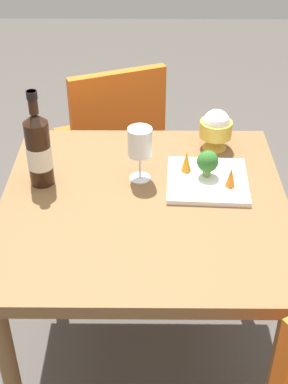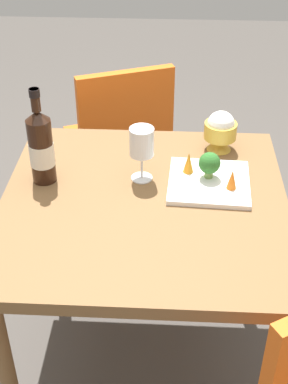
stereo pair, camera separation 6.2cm
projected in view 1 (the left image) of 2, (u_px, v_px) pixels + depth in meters
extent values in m
plane|color=#4C4742|center=(144.00, 355.00, 2.05)|extent=(8.00, 8.00, 0.00)
cube|color=brown|center=(144.00, 205.00, 1.65)|extent=(0.86, 0.86, 0.04)
cylinder|color=brown|center=(238.00, 223.00, 2.16)|extent=(0.05, 0.05, 0.68)
cylinder|color=brown|center=(51.00, 222.00, 2.16)|extent=(0.05, 0.05, 0.68)
cylinder|color=brown|center=(13.00, 384.00, 1.56)|extent=(0.05, 0.05, 0.68)
cube|color=orange|center=(107.00, 142.00, 2.48)|extent=(0.52, 0.52, 0.02)
cube|color=orange|center=(119.00, 118.00, 2.23)|extent=(0.39, 0.19, 0.40)
cylinder|color=black|center=(65.00, 172.00, 2.69)|extent=(0.03, 0.03, 0.43)
cylinder|color=black|center=(130.00, 159.00, 2.79)|extent=(0.03, 0.03, 0.43)
cylinder|color=black|center=(85.00, 211.00, 2.43)|extent=(0.03, 0.03, 0.43)
cylinder|color=black|center=(155.00, 195.00, 2.54)|extent=(0.03, 0.03, 0.43)
cylinder|color=black|center=(39.00, 153.00, 1.66)|extent=(0.07, 0.08, 0.21)
cone|color=black|center=(35.00, 118.00, 1.59)|extent=(0.07, 0.08, 0.03)
cylinder|color=black|center=(33.00, 102.00, 1.56)|extent=(0.03, 0.03, 0.07)
cylinder|color=black|center=(32.00, 95.00, 1.54)|extent=(0.03, 0.03, 0.02)
cylinder|color=silver|center=(40.00, 156.00, 1.66)|extent=(0.08, 0.08, 0.07)
cylinder|color=white|center=(140.00, 178.00, 1.73)|extent=(0.07, 0.07, 0.00)
cylinder|color=white|center=(140.00, 166.00, 1.71)|extent=(0.01, 0.01, 0.08)
cylinder|color=white|center=(140.00, 142.00, 1.66)|extent=(0.08, 0.08, 0.09)
cone|color=gold|center=(215.00, 142.00, 1.88)|extent=(0.08, 0.08, 0.04)
cylinder|color=gold|center=(216.00, 129.00, 1.85)|extent=(0.11, 0.11, 0.05)
sphere|color=white|center=(216.00, 123.00, 1.84)|extent=(0.09, 0.09, 0.09)
cube|color=white|center=(207.00, 181.00, 1.71)|extent=(0.26, 0.26, 0.02)
cylinder|color=#729E4C|center=(207.00, 172.00, 1.71)|extent=(0.03, 0.03, 0.03)
sphere|color=#2D6B28|center=(208.00, 161.00, 1.69)|extent=(0.07, 0.07, 0.07)
cone|color=orange|center=(231.00, 177.00, 1.65)|extent=(0.03, 0.03, 0.07)
cone|color=orange|center=(186.00, 161.00, 1.72)|extent=(0.03, 0.03, 0.07)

